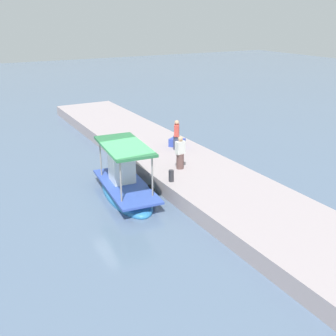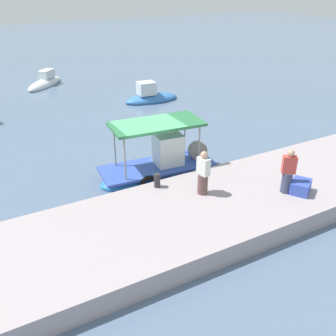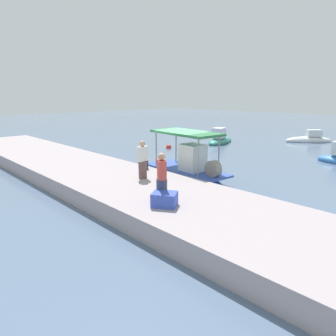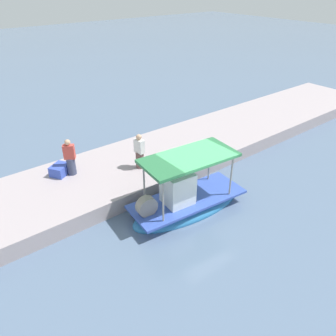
% 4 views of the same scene
% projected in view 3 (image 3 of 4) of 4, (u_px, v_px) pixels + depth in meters
% --- Properties ---
extents(ground_plane, '(120.00, 120.00, 0.00)m').
position_uv_depth(ground_plane, '(184.00, 177.00, 16.17)').
color(ground_plane, slate).
extents(dock_quay, '(36.00, 4.60, 0.72)m').
position_uv_depth(dock_quay, '(122.00, 186.00, 13.37)').
color(dock_quay, '#A5989C').
rests_on(dock_quay, ground_plane).
extents(main_fishing_boat, '(5.17, 2.30, 2.84)m').
position_uv_depth(main_fishing_boat, '(187.00, 171.00, 15.54)').
color(main_fishing_boat, '#2D7AB8').
rests_on(main_fishing_boat, ground_plane).
extents(fisherman_near_bollard, '(0.54, 0.52, 1.68)m').
position_uv_depth(fisherman_near_bollard, '(162.00, 179.00, 10.30)').
color(fisherman_near_bollard, '#3D435F').
rests_on(fisherman_near_bollard, dock_quay).
extents(fisherman_by_crate, '(0.42, 0.50, 1.66)m').
position_uv_depth(fisherman_by_crate, '(143.00, 161.00, 13.13)').
color(fisherman_by_crate, brown).
rests_on(fisherman_by_crate, dock_quay).
extents(mooring_bollard, '(0.24, 0.24, 0.54)m').
position_uv_depth(mooring_bollard, '(146.00, 163.00, 14.91)').
color(mooring_bollard, '#2D2D33').
rests_on(mooring_bollard, dock_quay).
extents(cargo_crate, '(1.01, 0.96, 0.45)m').
position_uv_depth(cargo_crate, '(165.00, 199.00, 9.93)').
color(cargo_crate, '#3850BC').
rests_on(cargo_crate, dock_quay).
extents(marker_buoy, '(0.44, 0.44, 0.44)m').
position_uv_depth(marker_buoy, '(169.00, 147.00, 24.80)').
color(marker_buoy, red).
rests_on(marker_buoy, ground_plane).
extents(moored_boat_mid, '(2.57, 4.34, 1.64)m').
position_uv_depth(moored_boat_mid, '(220.00, 140.00, 27.59)').
color(moored_boat_mid, teal).
rests_on(moored_boat_mid, ground_plane).
extents(moored_boat_far, '(3.84, 3.87, 1.39)m').
position_uv_depth(moored_boat_far, '(309.00, 140.00, 28.06)').
color(moored_boat_far, silver).
rests_on(moored_boat_far, ground_plane).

